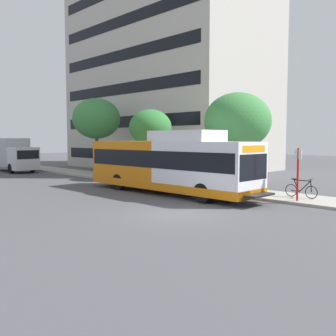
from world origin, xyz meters
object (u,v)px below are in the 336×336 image
(bicycle_parked, at_px, (301,190))
(street_tree_far_block, at_px, (96,119))
(transit_bus, at_px, (169,164))
(box_truck_background, at_px, (12,154))
(bus_stop_sign_pole, at_px, (298,170))
(street_tree_mid_block, at_px, (150,128))
(street_tree_near_stop, at_px, (237,121))

(bicycle_parked, distance_m, street_tree_far_block, 20.54)
(bicycle_parked, xyz_separation_m, street_tree_far_block, (1.01, 20.03, 4.45))
(transit_bus, relative_size, street_tree_far_block, 1.82)
(street_tree_far_block, height_order, box_truck_background, street_tree_far_block)
(bus_stop_sign_pole, bearing_deg, street_tree_mid_block, 80.39)
(street_tree_near_stop, bearing_deg, box_truck_background, 100.50)
(bicycle_parked, relative_size, street_tree_far_block, 0.26)
(street_tree_far_block, bearing_deg, bus_stop_sign_pole, -95.99)
(street_tree_near_stop, distance_m, street_tree_far_block, 15.38)
(bicycle_parked, relative_size, street_tree_near_stop, 0.30)
(street_tree_near_stop, bearing_deg, transit_bus, 154.93)
(street_tree_near_stop, xyz_separation_m, street_tree_far_block, (0.08, 15.36, 0.73))
(box_truck_background, bearing_deg, street_tree_far_block, -61.39)
(street_tree_near_stop, height_order, street_tree_far_block, street_tree_far_block)
(street_tree_mid_block, height_order, box_truck_background, street_tree_mid_block)
(bus_stop_sign_pole, relative_size, street_tree_near_stop, 0.44)
(bus_stop_sign_pole, distance_m, street_tree_far_block, 20.76)
(bicycle_parked, xyz_separation_m, street_tree_mid_block, (1.11, 12.87, 3.49))
(street_tree_mid_block, bearing_deg, box_truck_background, 106.52)
(transit_bus, height_order, street_tree_far_block, street_tree_far_block)
(bus_stop_sign_pole, xyz_separation_m, street_tree_far_block, (2.14, 20.37, 3.36))
(street_tree_near_stop, relative_size, box_truck_background, 0.84)
(street_tree_near_stop, bearing_deg, bicycle_parked, -101.26)
(street_tree_mid_block, bearing_deg, transit_bus, -124.25)
(bus_stop_sign_pole, xyz_separation_m, bicycle_parked, (1.13, 0.34, -1.09))
(transit_bus, xyz_separation_m, box_truck_background, (-0.25, 21.56, 0.04))
(transit_bus, distance_m, bus_stop_sign_pole, 7.22)
(transit_bus, height_order, street_tree_near_stop, street_tree_near_stop)
(street_tree_mid_block, bearing_deg, bus_stop_sign_pole, -99.61)
(street_tree_far_block, bearing_deg, transit_bus, -107.27)
(box_truck_background, bearing_deg, bicycle_parked, -83.07)
(box_truck_background, bearing_deg, transit_bus, -89.33)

